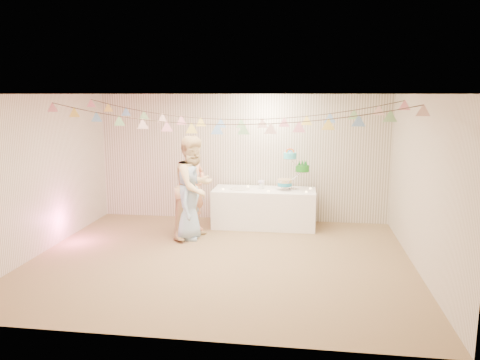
# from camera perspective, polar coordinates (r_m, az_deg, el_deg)

# --- Properties ---
(floor) EXTENTS (6.00, 6.00, 0.00)m
(floor) POSITION_cam_1_polar(r_m,az_deg,el_deg) (7.57, -2.37, -9.65)
(floor) COLOR olive
(floor) RESTS_ON ground
(ceiling) EXTENTS (6.00, 6.00, 0.00)m
(ceiling) POSITION_cam_1_polar(r_m,az_deg,el_deg) (7.12, -2.53, 10.43)
(ceiling) COLOR white
(ceiling) RESTS_ON ground
(back_wall) EXTENTS (6.00, 6.00, 0.00)m
(back_wall) POSITION_cam_1_polar(r_m,az_deg,el_deg) (9.67, 0.22, 2.71)
(back_wall) COLOR silver
(back_wall) RESTS_ON ground
(front_wall) EXTENTS (6.00, 6.00, 0.00)m
(front_wall) POSITION_cam_1_polar(r_m,az_deg,el_deg) (4.86, -7.79, -5.18)
(front_wall) COLOR silver
(front_wall) RESTS_ON ground
(left_wall) EXTENTS (5.00, 5.00, 0.00)m
(left_wall) POSITION_cam_1_polar(r_m,az_deg,el_deg) (8.31, -23.25, 0.58)
(left_wall) COLOR silver
(left_wall) RESTS_ON ground
(right_wall) EXTENTS (5.00, 5.00, 0.00)m
(right_wall) POSITION_cam_1_polar(r_m,az_deg,el_deg) (7.32, 21.33, -0.52)
(right_wall) COLOR silver
(right_wall) RESTS_ON ground
(table) EXTENTS (2.01, 0.80, 0.75)m
(table) POSITION_cam_1_polar(r_m,az_deg,el_deg) (9.30, 2.96, -3.42)
(table) COLOR white
(table) RESTS_ON floor
(cake_stand) EXTENTS (0.68, 0.40, 0.76)m
(cake_stand) POSITION_cam_1_polar(r_m,az_deg,el_deg) (9.17, 6.46, 1.13)
(cake_stand) COLOR silver
(cake_stand) RESTS_ON table
(cake_bottom) EXTENTS (0.31, 0.31, 0.15)m
(cake_bottom) POSITION_cam_1_polar(r_m,az_deg,el_deg) (9.16, 5.48, -0.71)
(cake_bottom) COLOR teal
(cake_bottom) RESTS_ON cake_stand
(cake_middle) EXTENTS (0.27, 0.27, 0.22)m
(cake_middle) POSITION_cam_1_polar(r_m,az_deg,el_deg) (9.26, 7.59, 1.05)
(cake_middle) COLOR #1B771A
(cake_middle) RESTS_ON cake_stand
(cake_top_tier) EXTENTS (0.25, 0.25, 0.19)m
(cake_top_tier) POSITION_cam_1_polar(r_m,az_deg,el_deg) (9.10, 6.11, 2.65)
(cake_top_tier) COLOR #45CDDA
(cake_top_tier) RESTS_ON cake_stand
(platter) EXTENTS (0.38, 0.38, 0.02)m
(platter) POSITION_cam_1_polar(r_m,az_deg,el_deg) (9.22, -0.00, -1.09)
(platter) COLOR white
(platter) RESTS_ON table
(posy) EXTENTS (0.16, 0.16, 0.18)m
(posy) POSITION_cam_1_polar(r_m,az_deg,el_deg) (9.25, 2.61, -0.55)
(posy) COLOR white
(posy) RESTS_ON table
(person_adult_a) EXTENTS (0.63, 0.74, 1.71)m
(person_adult_a) POSITION_cam_1_polar(r_m,az_deg,el_deg) (8.89, -5.75, -0.95)
(person_adult_a) COLOR #F2A77E
(person_adult_a) RESTS_ON floor
(person_adult_b) EXTENTS (1.05, 1.14, 1.88)m
(person_adult_b) POSITION_cam_1_polar(r_m,az_deg,el_deg) (8.49, -5.60, -0.91)
(person_adult_b) COLOR beige
(person_adult_b) RESTS_ON floor
(person_child) EXTENTS (0.45, 0.68, 1.38)m
(person_child) POSITION_cam_1_polar(r_m,az_deg,el_deg) (8.47, -6.31, -2.65)
(person_child) COLOR #9DBDDF
(person_child) RESTS_ON floor
(bunting_back) EXTENTS (5.60, 1.10, 0.40)m
(bunting_back) POSITION_cam_1_polar(r_m,az_deg,el_deg) (8.20, -1.11, 8.69)
(bunting_back) COLOR pink
(bunting_back) RESTS_ON ceiling
(bunting_front) EXTENTS (5.60, 0.90, 0.36)m
(bunting_front) POSITION_cam_1_polar(r_m,az_deg,el_deg) (6.92, -2.82, 8.11)
(bunting_front) COLOR #72A5E5
(bunting_front) RESTS_ON ceiling
(tealight_0) EXTENTS (0.04, 0.04, 0.03)m
(tealight_0) POSITION_cam_1_polar(r_m,az_deg,el_deg) (9.17, -2.08, -1.10)
(tealight_0) COLOR #FFD88C
(tealight_0) RESTS_ON table
(tealight_1) EXTENTS (0.04, 0.04, 0.03)m
(tealight_1) POSITION_cam_1_polar(r_m,az_deg,el_deg) (9.42, 0.96, -0.78)
(tealight_1) COLOR #FFD88C
(tealight_1) RESTS_ON table
(tealight_2) EXTENTS (0.04, 0.04, 0.03)m
(tealight_2) POSITION_cam_1_polar(r_m,az_deg,el_deg) (8.99, 3.50, -1.35)
(tealight_2) COLOR #FFD88C
(tealight_2) RESTS_ON table
(tealight_3) EXTENTS (0.04, 0.04, 0.03)m
(tealight_3) POSITION_cam_1_polar(r_m,az_deg,el_deg) (9.40, 5.23, -0.85)
(tealight_3) COLOR #FFD88C
(tealight_3) RESTS_ON table
(tealight_4) EXTENTS (0.04, 0.04, 0.03)m
(tealight_4) POSITION_cam_1_polar(r_m,az_deg,el_deg) (9.00, 8.09, -1.42)
(tealight_4) COLOR #FFD88C
(tealight_4) RESTS_ON table
(tealight_5) EXTENTS (0.04, 0.04, 0.03)m
(tealight_5) POSITION_cam_1_polar(r_m,az_deg,el_deg) (9.33, 8.58, -1.02)
(tealight_5) COLOR #FFD88C
(tealight_5) RESTS_ON table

